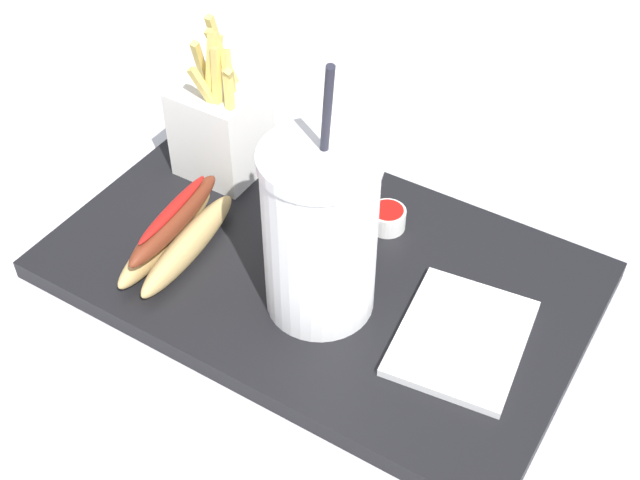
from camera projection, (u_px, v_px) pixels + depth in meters
ground_plane at (320, 284)px, 0.82m from camera, size 2.40×2.40×0.02m
food_tray at (320, 270)px, 0.80m from camera, size 0.50×0.31×0.02m
soda_cup at (320, 233)px, 0.70m from camera, size 0.10×0.10×0.26m
fries_basket at (221, 126)px, 0.86m from camera, size 0.08×0.08×0.17m
hot_dog_1 at (177, 234)px, 0.79m from camera, size 0.06×0.16×0.06m
ketchup_cup_1 at (387, 217)px, 0.82m from camera, size 0.04×0.04×0.02m
napkin_stack at (462, 338)px, 0.72m from camera, size 0.12×0.14×0.01m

